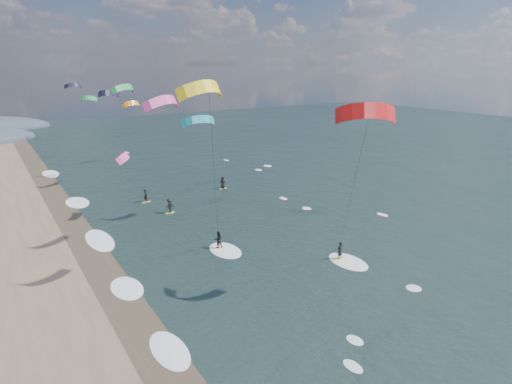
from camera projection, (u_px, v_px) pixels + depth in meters
ground at (371, 340)px, 27.22m from camera, size 260.00×260.00×0.00m
wet_sand_strip at (136, 323)px, 29.07m from camera, size 3.00×240.00×0.00m
kitesurfer_near_a at (364, 150)px, 29.77m from camera, size 7.73×9.16×15.01m
kitesurfer_near_b at (214, 148)px, 33.11m from camera, size 7.04×8.52×16.27m
far_kitesurfers at (184, 196)px, 53.97m from camera, size 12.30×6.73×1.80m
bg_kite_field at (121, 100)px, 61.37m from camera, size 12.10×71.13×8.00m
shoreline_surf at (132, 288)px, 33.52m from camera, size 2.40×79.40×0.11m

